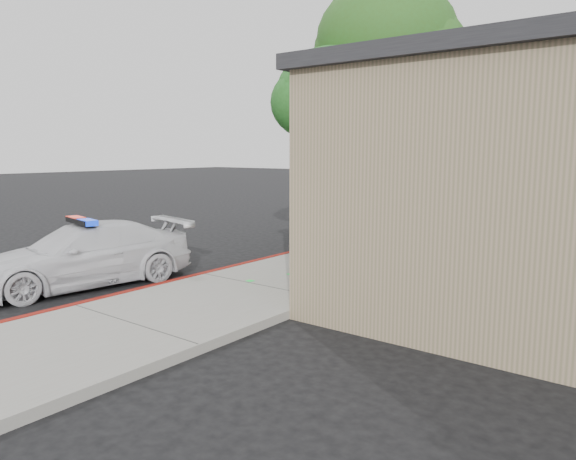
% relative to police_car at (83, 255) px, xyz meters
% --- Properties ---
extents(ground, '(120.00, 120.00, 0.00)m').
position_rel_police_car_xyz_m(ground, '(1.53, 1.81, -0.65)').
color(ground, black).
rests_on(ground, ground).
extents(sidewalk, '(3.20, 60.00, 0.15)m').
position_rel_police_car_xyz_m(sidewalk, '(3.13, 4.81, -0.57)').
color(sidewalk, gray).
rests_on(sidewalk, ground).
extents(red_curb, '(0.14, 60.00, 0.16)m').
position_rel_police_car_xyz_m(red_curb, '(1.59, 4.81, -0.57)').
color(red_curb, maroon).
rests_on(red_curb, ground).
extents(police_car, '(2.63, 4.70, 1.41)m').
position_rel_police_car_xyz_m(police_car, '(0.00, 0.00, 0.00)').
color(police_car, silver).
rests_on(police_car, ground).
extents(fire_hydrant, '(0.41, 0.36, 0.72)m').
position_rel_police_car_xyz_m(fire_hydrant, '(2.81, 3.83, -0.14)').
color(fire_hydrant, silver).
rests_on(fire_hydrant, sidewalk).
extents(street_tree_near, '(2.87, 2.89, 5.23)m').
position_rel_police_car_xyz_m(street_tree_near, '(2.24, 5.78, 3.41)').
color(street_tree_near, black).
rests_on(street_tree_near, sidewalk).
extents(street_tree_mid, '(4.04, 3.73, 7.12)m').
position_rel_police_car_xyz_m(street_tree_mid, '(2.95, 7.40, 4.87)').
color(street_tree_mid, black).
rests_on(street_tree_mid, sidewalk).
extents(street_tree_far, '(3.56, 3.31, 6.27)m').
position_rel_police_car_xyz_m(street_tree_far, '(2.27, 14.09, 4.21)').
color(street_tree_far, black).
rests_on(street_tree_far, sidewalk).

